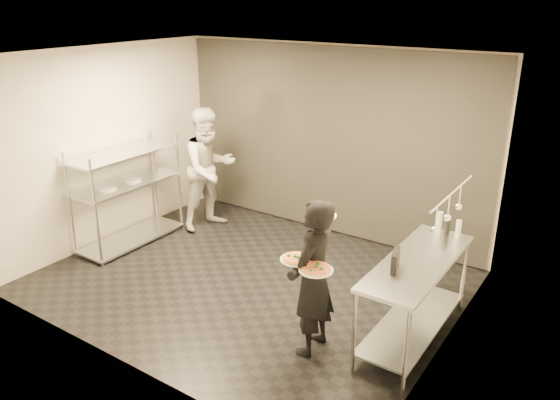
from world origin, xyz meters
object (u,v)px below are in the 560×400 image
Objects in this scene: pass_rack at (127,192)px; bottle_green at (439,222)px; bottle_clear at (458,229)px; pos_monitor at (395,260)px; bottle_dark at (447,225)px; chef at (209,169)px; prep_counter at (416,286)px; salad_plate at (323,214)px; pizza_plate_far at (316,269)px; waiter at (313,278)px; pizza_plate_near at (296,259)px.

pass_rack is 4.35m from bottle_green.
pos_monitor is at bearing -104.13° from bottle_clear.
chef is at bearing 175.43° from bottle_dark.
bottle_dark is (0.03, 0.80, 0.40)m from prep_counter.
pos_monitor is (4.21, -0.31, 0.25)m from pass_rack.
prep_counter is 0.90m from bottle_green.
prep_counter is 6.64× the size of salad_plate.
pizza_plate_far is 1.52× the size of bottle_dark.
pizza_plate_far is at bearing -108.90° from chef.
pass_rack reaches higher than pos_monitor.
salad_plate is at bearing 114.21° from pizza_plate_far.
chef is (-2.95, 1.86, 0.12)m from waiter.
bottle_clear is (0.16, 0.78, 0.39)m from prep_counter.
bottle_clear is at bearing 9.93° from pass_rack.
waiter is at bearing -121.28° from bottle_clear.
pizza_plate_far is 1.88m from bottle_dark.
prep_counter is 1.10m from waiter.
pass_rack is at bearing 165.46° from pizza_plate_far.
pizza_plate_near is at bearing -117.69° from bottle_dark.
pos_monitor is at bearing -96.63° from chef.
prep_counter is 0.89m from bottle_clear.
bottle_green is (4.27, 0.80, 0.27)m from pass_rack.
prep_counter is 3.90m from chef.
waiter is 5.02× the size of pizza_plate_far.
pizza_plate_near is at bearing -110.59° from chef.
bottle_green is at bearing 180.00° from bottle_dark.
bottle_green is (3.67, -0.30, 0.10)m from chef.
pizza_plate_near reaches higher than prep_counter.
pass_rack is 4.90× the size of pizza_plate_far.
salad_plate is (-0.10, 0.35, 0.54)m from waiter.
salad_plate reaches higher than bottle_clear.
bottle_dark reaches higher than prep_counter.
salad_plate is (-0.00, 0.51, 0.29)m from pizza_plate_near.
prep_counter is 6.60× the size of pos_monitor.
chef reaches higher than pos_monitor.
bottle_green is at bearing 64.72° from pizza_plate_near.
bottle_green is (0.72, 1.56, 0.22)m from waiter.
chef is 6.15× the size of pizza_plate_near.
pos_monitor is 1.27× the size of bottle_dark.
bottle_clear is at bearing 78.75° from prep_counter.
pizza_plate_far is at bearing -107.90° from bottle_green.
waiter is 0.34m from pizza_plate_far.
pos_monitor is at bearing 51.62° from pizza_plate_far.
pizza_plate_near is at bearing -115.28° from bottle_green.
prep_counter is 1.22m from salad_plate.
pass_rack is 3.52m from salad_plate.
chef reaches higher than pizza_plate_near.
waiter is 0.87× the size of chef.
pass_rack reaches higher than bottle_dark.
chef is 3.88m from pos_monitor.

